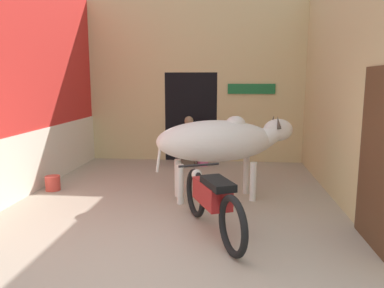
{
  "coord_description": "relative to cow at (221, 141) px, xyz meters",
  "views": [
    {
      "loc": [
        0.86,
        -3.44,
        1.93
      ],
      "look_at": [
        0.25,
        2.47,
        0.92
      ],
      "focal_mm": 35.0,
      "sensor_mm": 36.0,
      "label": 1
    }
  ],
  "objects": [
    {
      "name": "cow",
      "position": [
        0.0,
        0.0,
        0.0
      ],
      "size": [
        2.32,
        1.15,
        1.38
      ],
      "color": "silver",
      "rests_on": "ground_plane"
    },
    {
      "name": "bucket",
      "position": [
        -2.98,
        0.14,
        -0.83
      ],
      "size": [
        0.26,
        0.26,
        0.26
      ],
      "color": "#C63D33",
      "rests_on": "ground_plane"
    },
    {
      "name": "ground_plane",
      "position": [
        -0.71,
        -2.57,
        -0.96
      ],
      "size": [
        30.0,
        30.0,
        0.0
      ],
      "primitive_type": "plane",
      "color": "tan"
    },
    {
      "name": "motorcycle_near",
      "position": [
        -0.06,
        -1.48,
        -0.51
      ],
      "size": [
        0.91,
        1.86,
        0.8
      ],
      "color": "black",
      "rests_on": "ground_plane"
    },
    {
      "name": "wall_left_shopfront",
      "position": [
        -3.36,
        0.17,
        0.88
      ],
      "size": [
        0.25,
        5.5,
        3.81
      ],
      "color": "red",
      "rests_on": "ground_plane"
    },
    {
      "name": "shopkeeper_seated",
      "position": [
        -0.79,
        2.37,
        -0.38
      ],
      "size": [
        0.42,
        0.33,
        1.14
      ],
      "color": "brown",
      "rests_on": "ground_plane"
    },
    {
      "name": "plastic_stool",
      "position": [
        -0.47,
        2.41,
        -0.76
      ],
      "size": [
        0.36,
        0.36,
        0.39
      ],
      "color": "#DB6093",
      "rests_on": "ground_plane"
    },
    {
      "name": "wall_back_with_doorway",
      "position": [
        -0.74,
        3.17,
        0.64
      ],
      "size": [
        5.13,
        0.93,
        3.81
      ],
      "color": "#D1BC84",
      "rests_on": "ground_plane"
    },
    {
      "name": "wall_right_with_door",
      "position": [
        1.95,
        0.13,
        0.92
      ],
      "size": [
        0.22,
        5.5,
        3.81
      ],
      "color": "#D1BC84",
      "rests_on": "ground_plane"
    }
  ]
}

